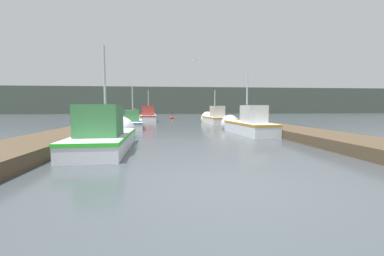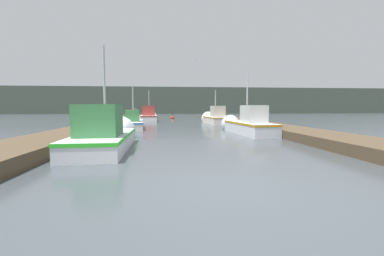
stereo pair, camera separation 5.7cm
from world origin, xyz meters
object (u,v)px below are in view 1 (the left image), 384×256
Objects in this scene: mooring_piling_2 at (135,115)px; seagull_lead at (195,61)px; fishing_boat_1 at (246,125)px; mooring_piling_3 at (261,123)px; fishing_boat_4 at (149,117)px; channel_buoy at (172,118)px; fishing_boat_2 at (133,122)px; fishing_boat_3 at (214,118)px; fishing_boat_0 at (108,135)px; mooring_piling_1 at (258,122)px.

mooring_piling_2 is 2.35× the size of seagull_lead.
fishing_boat_1 is 0.87m from mooring_piling_3.
fishing_boat_1 reaches higher than fishing_boat_4.
channel_buoy is at bearing 103.62° from mooring_piling_3.
fishing_boat_2 is 8.06m from fishing_boat_3.
mooring_piling_3 is 10.35m from seagull_lead.
fishing_boat_1 is at bearing -40.05° from fishing_boat_2.
fishing_boat_0 is at bearing -93.90° from fishing_boat_2.
mooring_piling_3 is at bearing -76.38° from channel_buoy.
mooring_piling_1 is (7.52, 5.04, 0.16)m from fishing_boat_0.
fishing_boat_1 reaches higher than mooring_piling_2.
mooring_piling_3 is 19.72m from channel_buoy.
fishing_boat_3 reaches higher than mooring_piling_3.
fishing_boat_4 is 5.94m from channel_buoy.
mooring_piling_2 is (-7.86, 13.99, 0.18)m from fishing_boat_1.
fishing_boat_3 reaches higher than mooring_piling_2.
fishing_boat_2 is at bearing -102.03° from channel_buoy.
fishing_boat_0 is 4.49× the size of mooring_piling_2.
fishing_boat_0 reaches higher than channel_buoy.
mooring_piling_3 is at bearing -87.83° from fishing_boat_3.
mooring_piling_1 is (0.94, 0.64, 0.13)m from fishing_boat_1.
fishing_boat_2 is 1.33× the size of fishing_boat_4.
fishing_boat_0 reaches higher than mooring_piling_2.
fishing_boat_1 is 1.05× the size of fishing_boat_3.
fishing_boat_2 is 5.31× the size of mooring_piling_3.
fishing_boat_2 reaches higher than channel_buoy.
mooring_piling_1 is at bearing 30.01° from fishing_boat_1.
mooring_piling_2 reaches higher than channel_buoy.
mooring_piling_2 reaches higher than mooring_piling_1.
mooring_piling_2 is at bearing 91.94° from fishing_boat_0.
fishing_boat_0 reaches higher than fishing_boat_3.
seagull_lead is at bearing -42.42° from mooring_piling_2.
fishing_boat_4 reaches higher than mooring_piling_2.
channel_buoy is (4.08, 5.12, -0.52)m from mooring_piling_2.
fishing_boat_0 is 1.04× the size of fishing_boat_1.
fishing_boat_0 is at bearing -86.02° from mooring_piling_2.
mooring_piling_1 is (7.79, -4.05, 0.22)m from fishing_boat_2.
mooring_piling_1 reaches higher than mooring_piling_3.
mooring_piling_2 is 16.53m from mooring_piling_3.
seagull_lead reaches higher than channel_buoy.
fishing_boat_4 is at bearing 81.34° from fishing_boat_2.
seagull_lead is (-1.96, 8.60, 5.02)m from fishing_boat_1.
fishing_boat_0 is 14.69m from seagull_lead.
channel_buoy is at bearing 3.48° from seagull_lead.
channel_buoy is (2.80, 23.50, -0.31)m from fishing_boat_0.
mooring_piling_2 is at bearing 143.94° from fishing_boat_3.
fishing_boat_1 is at bearing 31.73° from fishing_boat_0.
fishing_boat_2 is 8.78m from mooring_piling_1.
fishing_boat_3 is 5.37m from seagull_lead.
seagull_lead is (4.89, 3.90, 5.11)m from fishing_boat_2.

